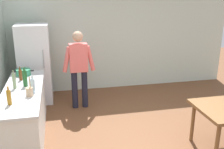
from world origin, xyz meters
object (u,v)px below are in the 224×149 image
person (79,65)px  cooking_pot (23,72)px  bottle_beer_brown (20,75)px  bottle_oil_amber (9,97)px  bottle_wine_green (25,78)px  utensil_jar (29,91)px  bottle_vinegar_tall (14,81)px  refrigerator (35,64)px  bottle_water_clear (33,86)px

person → cooking_pot: size_ratio=4.25×
cooking_pot → bottle_beer_brown: (-0.02, -0.31, 0.05)m
cooking_pot → bottle_oil_amber: size_ratio=1.43×
bottle_oil_amber → bottle_wine_green: (0.15, 0.77, 0.03)m
bottle_beer_brown → bottle_wine_green: bearing=-71.8°
utensil_jar → bottle_vinegar_tall: 0.50m
bottle_vinegar_tall → refrigerator: bearing=81.5°
refrigerator → bottle_oil_amber: 2.23m
person → bottle_oil_amber: size_ratio=6.07×
bottle_oil_amber → bottle_water_clear: size_ratio=0.93×
refrigerator → bottle_wine_green: refrigerator is taller
refrigerator → bottle_oil_amber: size_ratio=6.43×
bottle_vinegar_tall → bottle_water_clear: size_ratio=1.07×
refrigerator → bottle_water_clear: 1.81m
cooking_pot → bottle_wine_green: size_ratio=1.18×
refrigerator → person: (0.95, -0.55, 0.08)m
person → bottle_vinegar_tall: (-1.18, -0.98, 0.06)m
refrigerator → bottle_wine_green: bearing=-92.4°
person → refrigerator: bearing=149.8°
bottle_oil_amber → bottle_beer_brown: 1.12m
person → bottle_vinegar_tall: 1.53m
refrigerator → bottle_vinegar_tall: refrigerator is taller
bottle_wine_green → utensil_jar: bearing=-77.3°
bottle_beer_brown → bottle_water_clear: (0.27, -0.71, 0.02)m
bottle_vinegar_tall → person: bearing=39.7°
bottle_vinegar_tall → bottle_water_clear: 0.43m
utensil_jar → bottle_water_clear: bearing=70.9°
bottle_oil_amber → bottle_beer_brown: size_ratio=1.08×
utensil_jar → bottle_wine_green: 0.51m
refrigerator → bottle_vinegar_tall: size_ratio=5.62×
bottle_oil_amber → bottle_water_clear: (0.31, 0.41, 0.01)m
refrigerator → person: bearing=-30.2°
bottle_oil_amber → bottle_beer_brown: bottle_oil_amber is taller
cooking_pot → utensil_jar: (0.21, -1.15, 0.02)m
utensil_jar → bottle_vinegar_tall: bearing=124.1°
bottle_water_clear → bottle_wine_green: 0.39m
person → bottle_beer_brown: size_ratio=6.54×
bottle_oil_amber → bottle_beer_brown: bearing=88.4°
cooking_pot → bottle_beer_brown: bearing=-92.9°
utensil_jar → bottle_oil_amber: utensil_jar is taller
utensil_jar → bottle_vinegar_tall: size_ratio=1.00×
refrigerator → bottle_wine_green: (-0.06, -1.45, 0.15)m
refrigerator → utensil_jar: bearing=-88.5°
person → bottle_wine_green: size_ratio=5.00×
bottle_oil_amber → bottle_vinegar_tall: 0.69m
bottle_oil_amber → bottle_wine_green: bearing=79.0°
bottle_water_clear → bottle_beer_brown: bearing=111.0°
person → bottle_vinegar_tall: bearing=-140.3°
refrigerator → cooking_pot: (-0.16, -0.79, 0.06)m
bottle_vinegar_tall → bottle_beer_brown: 0.44m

